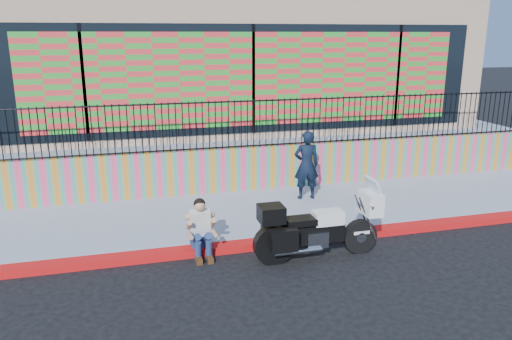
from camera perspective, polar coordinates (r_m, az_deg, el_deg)
name	(u,v)px	position (r m, az deg, el deg)	size (l,w,h in m)	color
ground	(306,242)	(10.04, 5.74, -8.24)	(90.00, 90.00, 0.00)	black
red_curb	(306,239)	(10.01, 5.75, -7.85)	(16.00, 0.30, 0.15)	red
sidewalk	(281,211)	(11.46, 2.85, -4.74)	(16.00, 3.00, 0.15)	gray
mural_wall	(262,168)	(12.74, 0.70, 0.28)	(16.00, 0.20, 1.10)	#FF4373
metal_fence	(262,123)	(12.49, 0.71, 5.38)	(15.80, 0.04, 1.20)	black
elevated_platform	(223,133)	(17.59, -3.79, 4.20)	(16.00, 10.00, 1.25)	gray
storefront_building	(223,57)	(17.07, -3.80, 12.73)	(14.00, 8.06, 4.00)	tan
police_motorcycle	(316,227)	(9.18, 6.85, -6.47)	(2.35, 0.78, 1.46)	black
police_officer	(306,165)	(11.94, 5.78, 0.58)	(0.61, 0.40, 1.66)	black
seated_man	(201,234)	(9.29, -6.25, -7.25)	(0.54, 0.71, 1.06)	navy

